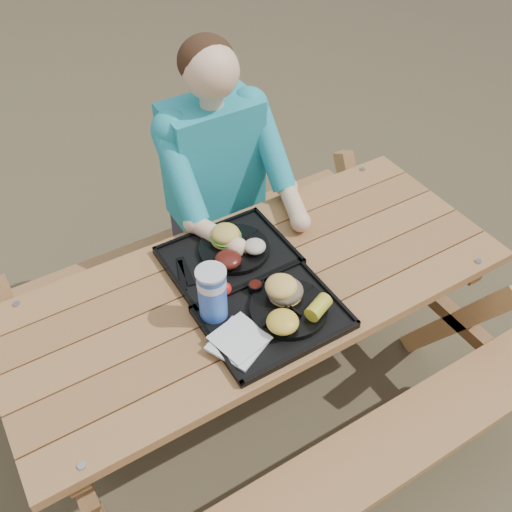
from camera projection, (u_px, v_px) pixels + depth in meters
ground at (256, 398)px, 2.53m from camera, size 60.00×60.00×0.00m
picnic_table at (256, 347)px, 2.27m from camera, size 1.80×1.49×0.75m
tray_near at (273, 318)px, 1.88m from camera, size 0.45×0.35×0.02m
tray_far at (229, 257)px, 2.09m from camera, size 0.45×0.35×0.02m
plate_near at (288, 308)px, 1.89m from camera, size 0.26×0.26×0.02m
plate_far at (234, 249)px, 2.09m from camera, size 0.26×0.26×0.02m
napkin_stack at (238, 342)px, 1.79m from camera, size 0.21×0.21×0.02m
soda_cup at (212, 294)px, 1.82m from camera, size 0.09×0.09×0.19m
condiment_bbq at (255, 287)px, 1.95m from camera, size 0.05×0.05×0.03m
condiment_mustard at (269, 284)px, 1.96m from camera, size 0.04×0.04×0.03m
sandwich at (286, 284)px, 1.87m from camera, size 0.11×0.11×0.12m
mac_cheese at (283, 322)px, 1.80m from camera, size 0.10×0.10×0.05m
corn_cob at (318, 307)px, 1.84m from camera, size 0.12×0.12×0.05m
cutlery_far at (186, 271)px, 2.02m from camera, size 0.05×0.15×0.01m
burger at (225, 231)px, 2.07m from camera, size 0.11×0.11×0.10m
baked_beans at (228, 260)px, 2.01m from camera, size 0.10×0.10×0.04m
potato_salad at (255, 246)px, 2.05m from camera, size 0.08×0.08×0.04m
diner at (218, 206)px, 2.49m from camera, size 0.48×0.84×1.28m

